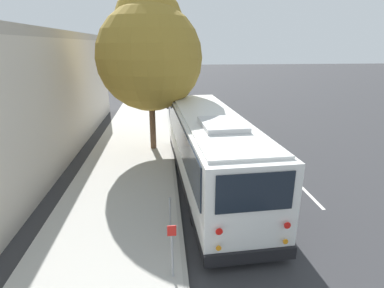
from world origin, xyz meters
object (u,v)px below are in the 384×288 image
(parked_sedan_maroon, at_px, (180,99))
(parked_sedan_silver, at_px, (176,88))
(sign_post_near, at_px, (172,251))
(parked_sedan_navy, at_px, (184,112))
(sign_post_far, at_px, (170,215))
(street_tree, at_px, (150,50))
(parked_sedan_white, at_px, (173,82))
(shuttle_bus, at_px, (210,146))

(parked_sedan_maroon, relative_size, parked_sedan_silver, 0.95)
(sign_post_near, bearing_deg, parked_sedan_navy, -5.14)
(sign_post_far, bearing_deg, parked_sedan_maroon, -4.23)
(parked_sedan_silver, distance_m, sign_post_near, 30.89)
(parked_sedan_maroon, distance_m, sign_post_far, 21.75)
(parked_sedan_maroon, distance_m, sign_post_near, 23.68)
(parked_sedan_silver, bearing_deg, sign_post_far, 179.83)
(sign_post_far, bearing_deg, street_tree, 4.94)
(parked_sedan_navy, bearing_deg, sign_post_far, 171.45)
(parked_sedan_silver, xyz_separation_m, parked_sedan_white, (6.23, 0.07, -0.00))
(parked_sedan_white, height_order, sign_post_near, sign_post_near)
(parked_sedan_maroon, bearing_deg, shuttle_bus, 179.40)
(parked_sedan_navy, xyz_separation_m, parked_sedan_white, (19.63, 0.08, 0.01))
(shuttle_bus, relative_size, parked_sedan_navy, 2.54)
(parked_sedan_navy, distance_m, sign_post_near, 17.53)
(shuttle_bus, distance_m, parked_sedan_maroon, 18.21)
(parked_sedan_navy, distance_m, street_tree, 9.02)
(parked_sedan_navy, height_order, parked_sedan_silver, parked_sedan_silver)
(parked_sedan_silver, xyz_separation_m, sign_post_far, (-28.92, 1.56, 0.13))
(parked_sedan_white, bearing_deg, parked_sedan_maroon, -176.29)
(parked_sedan_navy, xyz_separation_m, parked_sedan_silver, (13.39, 0.01, 0.01))
(shuttle_bus, distance_m, parked_sedan_white, 31.65)
(shuttle_bus, distance_m, sign_post_near, 5.79)
(sign_post_far, bearing_deg, parked_sedan_white, -2.42)
(parked_sedan_maroon, xyz_separation_m, street_tree, (-13.43, 2.32, 4.87))
(parked_sedan_silver, bearing_deg, street_tree, 176.63)
(shuttle_bus, bearing_deg, parked_sedan_maroon, -2.39)
(parked_sedan_navy, relative_size, parked_sedan_white, 0.97)
(parked_sedan_maroon, bearing_deg, street_tree, 169.03)
(shuttle_bus, bearing_deg, sign_post_far, 150.19)
(shuttle_bus, relative_size, sign_post_near, 7.33)
(parked_sedan_maroon, height_order, sign_post_near, sign_post_near)
(parked_sedan_navy, bearing_deg, shuttle_bus, 178.24)
(sign_post_near, bearing_deg, parked_sedan_silver, -2.89)
(sign_post_near, bearing_deg, sign_post_far, 0.00)
(parked_sedan_white, bearing_deg, street_tree, 178.52)
(parked_sedan_white, distance_m, sign_post_far, 35.19)
(shuttle_bus, bearing_deg, sign_post_near, 158.93)
(shuttle_bus, relative_size, parked_sedan_maroon, 2.53)
(sign_post_near, xyz_separation_m, sign_post_far, (1.93, 0.00, -0.17))
(parked_sedan_navy, relative_size, parked_sedan_silver, 0.94)
(street_tree, height_order, sign_post_far, street_tree)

